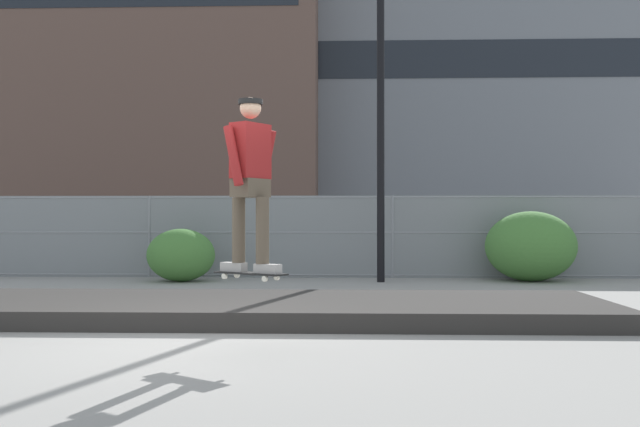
% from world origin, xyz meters
% --- Properties ---
extents(ground_plane, '(120.00, 120.00, 0.00)m').
position_xyz_m(ground_plane, '(0.00, 0.00, 0.00)').
color(ground_plane, gray).
extents(gravel_berm, '(10.33, 2.79, 0.24)m').
position_xyz_m(gravel_berm, '(0.00, 2.17, 0.12)').
color(gravel_berm, '#33302D').
rests_on(gravel_berm, ground_plane).
extents(skateboard, '(0.78, 0.61, 0.07)m').
position_xyz_m(skateboard, '(0.78, -0.43, 0.78)').
color(skateboard, black).
extents(skater, '(0.65, 0.61, 1.72)m').
position_xyz_m(skater, '(0.78, -0.43, 1.76)').
color(skater, '#B2ADA8').
rests_on(skater, skateboard).
extents(chain_fence, '(27.67, 0.06, 1.85)m').
position_xyz_m(chain_fence, '(0.00, 8.73, 0.93)').
color(chain_fence, gray).
rests_on(chain_fence, ground_plane).
extents(street_lamp, '(0.44, 0.44, 7.31)m').
position_xyz_m(street_lamp, '(2.44, 7.63, 4.51)').
color(street_lamp, black).
rests_on(street_lamp, ground_plane).
extents(parked_car_near, '(4.50, 2.15, 1.66)m').
position_xyz_m(parked_car_near, '(-3.79, 12.24, 0.84)').
color(parked_car_near, '#566B4C').
rests_on(parked_car_near, ground_plane).
extents(parked_car_mid, '(4.48, 2.10, 1.66)m').
position_xyz_m(parked_car_mid, '(1.67, 12.01, 0.84)').
color(parked_car_mid, black).
rests_on(parked_car_mid, ground_plane).
extents(library_building, '(25.54, 12.01, 24.98)m').
position_xyz_m(library_building, '(-12.89, 41.51, 12.49)').
color(library_building, brown).
rests_on(library_building, ground_plane).
extents(office_block, '(23.52, 11.86, 19.09)m').
position_xyz_m(office_block, '(10.18, 45.52, 9.54)').
color(office_block, slate).
rests_on(office_block, ground_plane).
extents(shrub_left, '(1.44, 1.18, 1.11)m').
position_xyz_m(shrub_left, '(-1.78, 7.61, 0.56)').
color(shrub_left, '#477F38').
rests_on(shrub_left, ground_plane).
extents(shrub_center, '(1.92, 1.57, 1.48)m').
position_xyz_m(shrub_center, '(5.63, 7.94, 0.74)').
color(shrub_center, '#477F38').
rests_on(shrub_center, ground_plane).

